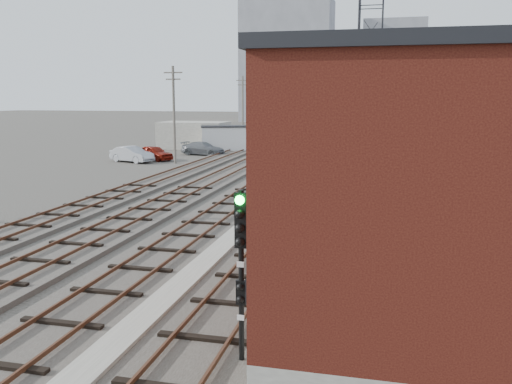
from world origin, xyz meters
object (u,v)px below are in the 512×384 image
(car_red, at_px, (154,153))
(car_grey, at_px, (203,149))
(car_silver, at_px, (132,154))
(switch_stand, at_px, (253,190))
(site_trailer, at_px, (232,138))
(signal_mast, at_px, (241,265))

(car_red, relative_size, car_grey, 0.88)
(car_red, relative_size, car_silver, 0.93)
(switch_stand, distance_m, car_red, 23.00)
(car_silver, bearing_deg, car_grey, -10.35)
(site_trailer, xyz_separation_m, car_silver, (-6.48, -12.26, -0.73))
(signal_mast, xyz_separation_m, car_silver, (-20.58, 36.29, -1.73))
(switch_stand, xyz_separation_m, car_red, (-14.49, 17.87, 0.13))
(car_red, distance_m, car_grey, 6.55)
(switch_stand, height_order, car_red, car_red)
(signal_mast, xyz_separation_m, car_grey, (-16.03, 44.05, -1.78))
(switch_stand, distance_m, car_silver, 22.44)
(car_grey, bearing_deg, car_red, 160.45)
(site_trailer, height_order, car_red, site_trailer)
(signal_mast, distance_m, car_red, 42.88)
(switch_stand, relative_size, car_silver, 0.28)
(signal_mast, xyz_separation_m, car_red, (-19.19, 38.31, -1.76))
(car_red, distance_m, car_silver, 2.45)
(car_silver, bearing_deg, switch_stand, -114.91)
(signal_mast, distance_m, switch_stand, 21.06)
(signal_mast, relative_size, site_trailer, 0.55)
(switch_stand, bearing_deg, car_red, 110.96)
(site_trailer, relative_size, car_silver, 1.65)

